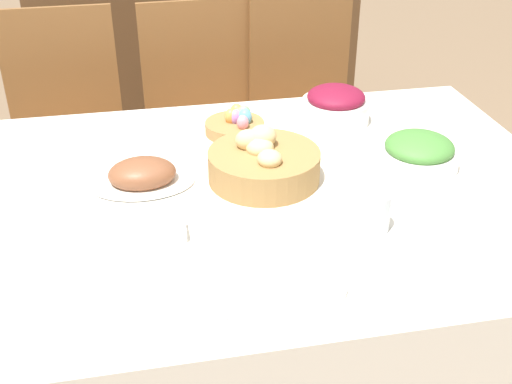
% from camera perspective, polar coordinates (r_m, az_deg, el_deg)
% --- Properties ---
extents(dining_table, '(1.71, 1.14, 0.74)m').
position_cam_1_polar(dining_table, '(1.83, -1.49, -9.87)').
color(dining_table, white).
rests_on(dining_table, ground).
extents(chair_far_left, '(0.43, 0.43, 0.97)m').
position_cam_1_polar(chair_far_left, '(2.52, -16.37, 4.74)').
color(chair_far_left, brown).
rests_on(chair_far_left, ground).
extents(chair_far_right, '(0.46, 0.46, 0.97)m').
position_cam_1_polar(chair_far_right, '(2.60, 4.66, 6.64)').
color(chair_far_right, brown).
rests_on(chair_far_right, ground).
extents(chair_far_center, '(0.43, 0.43, 0.97)m').
position_cam_1_polar(chair_far_center, '(2.52, -4.77, 5.89)').
color(chair_far_center, brown).
rests_on(chair_far_center, ground).
extents(sideboard, '(1.59, 0.44, 0.99)m').
position_cam_1_polar(sideboard, '(3.42, -5.30, 12.25)').
color(sideboard, brown).
rests_on(sideboard, ground).
extents(bread_basket, '(0.29, 0.29, 0.14)m').
position_cam_1_polar(bread_basket, '(1.65, 0.67, 2.59)').
color(bread_basket, '#9E7542').
rests_on(bread_basket, dining_table).
extents(egg_basket, '(0.18, 0.18, 0.08)m').
position_cam_1_polar(egg_basket, '(1.91, -1.78, 6.07)').
color(egg_basket, '#9E7542').
rests_on(egg_basket, dining_table).
extents(ham_platter, '(0.27, 0.19, 0.08)m').
position_cam_1_polar(ham_platter, '(1.66, -10.06, 1.46)').
color(ham_platter, white).
rests_on(ham_platter, dining_table).
extents(beet_salad_bowl, '(0.21, 0.21, 0.11)m').
position_cam_1_polar(beet_salad_bowl, '(1.99, 7.09, 7.65)').
color(beet_salad_bowl, white).
rests_on(beet_salad_bowl, dining_table).
extents(green_salad_bowl, '(0.22, 0.22, 0.09)m').
position_cam_1_polar(green_salad_bowl, '(1.77, 14.27, 3.43)').
color(green_salad_bowl, white).
rests_on(green_salad_bowl, dining_table).
extents(dinner_plate, '(0.24, 0.24, 0.01)m').
position_cam_1_polar(dinner_plate, '(1.31, 2.96, -7.97)').
color(dinner_plate, white).
rests_on(dinner_plate, dining_table).
extents(fork, '(0.01, 0.17, 0.00)m').
position_cam_1_polar(fork, '(1.29, -3.33, -8.82)').
color(fork, '#B7B7BC').
rests_on(fork, dining_table).
extents(knife, '(0.01, 0.17, 0.00)m').
position_cam_1_polar(knife, '(1.34, 8.95, -7.23)').
color(knife, '#B7B7BC').
rests_on(knife, dining_table).
extents(spoon, '(0.01, 0.17, 0.00)m').
position_cam_1_polar(spoon, '(1.35, 10.16, -7.06)').
color(spoon, '#B7B7BC').
rests_on(spoon, dining_table).
extents(drinking_cup, '(0.08, 0.08, 0.10)m').
position_cam_1_polar(drinking_cup, '(1.47, 10.37, -1.71)').
color(drinking_cup, silver).
rests_on(drinking_cup, dining_table).
extents(butter_dish, '(0.10, 0.07, 0.03)m').
position_cam_1_polar(butter_dish, '(1.45, -8.34, -3.50)').
color(butter_dish, white).
rests_on(butter_dish, dining_table).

